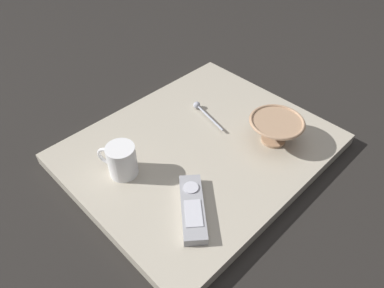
% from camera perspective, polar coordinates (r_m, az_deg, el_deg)
% --- Properties ---
extents(ground_plane, '(6.00, 6.00, 0.00)m').
position_cam_1_polar(ground_plane, '(0.99, 1.25, -1.51)').
color(ground_plane, black).
extents(table, '(0.68, 0.56, 0.03)m').
position_cam_1_polar(table, '(0.98, 1.27, -0.81)').
color(table, '#B7AD99').
rests_on(table, ground).
extents(cereal_bowl, '(0.15, 0.15, 0.07)m').
position_cam_1_polar(cereal_bowl, '(0.98, 13.35, 2.32)').
color(cereal_bowl, tan).
rests_on(cereal_bowl, table).
extents(coffee_mug, '(0.07, 0.10, 0.09)m').
position_cam_1_polar(coffee_mug, '(0.88, -11.38, -2.59)').
color(coffee_mug, white).
rests_on(coffee_mug, table).
extents(teaspoon, '(0.04, 0.15, 0.02)m').
position_cam_1_polar(teaspoon, '(1.07, 1.41, 5.71)').
color(teaspoon, '#A3A5B2').
rests_on(teaspoon, table).
extents(tv_remote_near, '(0.16, 0.17, 0.02)m').
position_cam_1_polar(tv_remote_near, '(0.81, 0.10, -10.26)').
color(tv_remote_near, '#9E9EA3').
rests_on(tv_remote_near, table).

